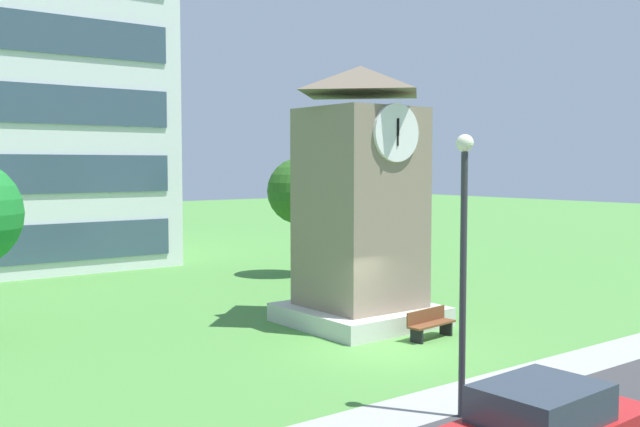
# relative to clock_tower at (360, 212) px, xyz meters

# --- Properties ---
(ground_plane) EXTENTS (160.00, 160.00, 0.00)m
(ground_plane) POSITION_rel_clock_tower_xyz_m (-1.78, -3.05, -3.69)
(ground_plane) COLOR #4C893D
(kerb_strip) EXTENTS (120.00, 1.60, 0.01)m
(kerb_strip) POSITION_rel_clock_tower_xyz_m (-1.78, -7.14, -3.69)
(kerb_strip) COLOR #9E9E99
(kerb_strip) RESTS_ON ground
(clock_tower) EXTENTS (4.42, 4.42, 8.42)m
(clock_tower) POSITION_rel_clock_tower_xyz_m (0.00, 0.00, 0.00)
(clock_tower) COLOR gray
(clock_tower) RESTS_ON ground
(park_bench) EXTENTS (1.85, 0.70, 0.88)m
(park_bench) POSITION_rel_clock_tower_xyz_m (0.31, -2.88, -3.23)
(park_bench) COLOR brown
(park_bench) RESTS_ON ground
(street_lamp) EXTENTS (0.36, 0.36, 5.85)m
(street_lamp) POSITION_rel_clock_tower_xyz_m (-4.12, -8.08, -0.06)
(street_lamp) COLOR #333338
(street_lamp) RESTS_ON ground
(tree_by_building) EXTENTS (3.12, 3.12, 5.57)m
(tree_by_building) POSITION_rel_clock_tower_xyz_m (4.43, 9.51, 0.29)
(tree_by_building) COLOR #513823
(tree_by_building) RESTS_ON ground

